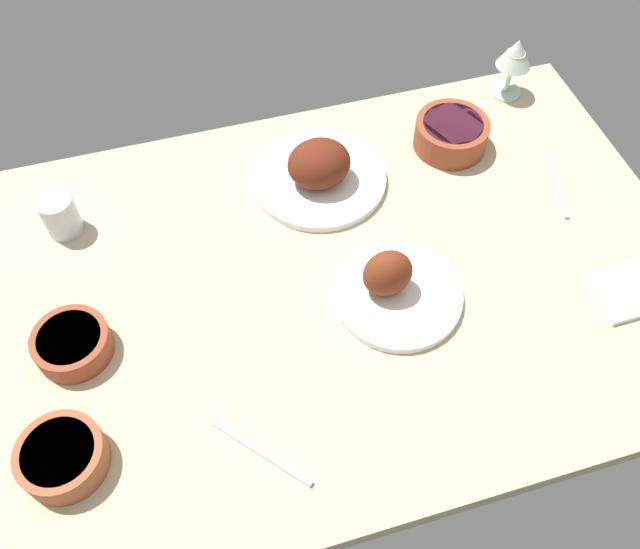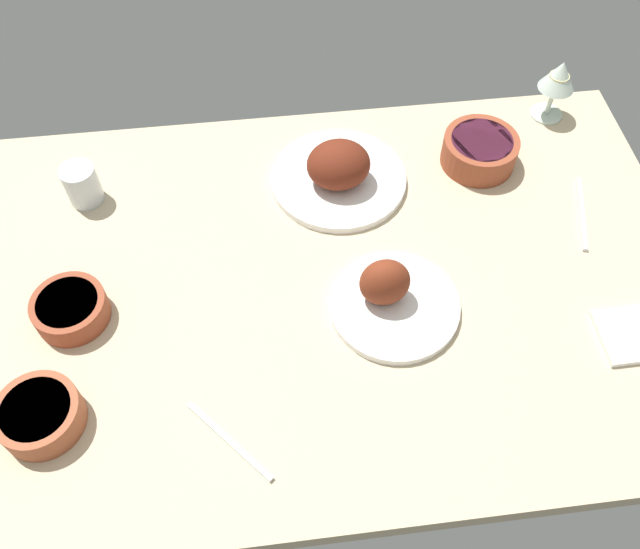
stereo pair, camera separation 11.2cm
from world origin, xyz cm
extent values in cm
cube|color=#C6B28E|center=(0.00, 0.00, 2.00)|extent=(140.00, 90.00, 4.00)
cylinder|color=white|center=(6.72, 24.03, 4.80)|extent=(27.56, 27.56, 1.60)
ellipsoid|color=#602314|center=(6.47, 22.93, 10.05)|extent=(12.63, 10.69, 9.67)
cylinder|color=white|center=(12.41, -7.46, 4.80)|extent=(23.20, 23.20, 1.60)
ellipsoid|color=maroon|center=(10.54, -5.88, 10.13)|extent=(8.87, 6.86, 9.85)
cylinder|color=#A35133|center=(-46.97, -21.97, 6.63)|extent=(13.34, 13.34, 5.25)
cylinder|color=#DBCC7A|center=(-46.97, -21.97, 8.75)|extent=(10.94, 10.94, 1.00)
cylinder|color=brown|center=(-44.10, -2.36, 6.41)|extent=(12.93, 12.93, 4.82)
cylinder|color=#D6BC70|center=(-44.10, -2.36, 8.32)|extent=(10.61, 10.61, 1.00)
cylinder|color=brown|center=(36.28, 26.11, 7.15)|extent=(15.33, 15.33, 6.30)
cylinder|color=#4C192D|center=(36.28, 26.11, 9.80)|extent=(12.57, 12.57, 1.00)
cylinder|color=silver|center=(55.26, 38.43, 4.25)|extent=(7.00, 7.00, 0.50)
cylinder|color=silver|center=(55.26, 38.43, 8.00)|extent=(1.00, 1.00, 7.00)
cone|color=silver|center=(55.26, 38.43, 14.75)|extent=(7.60, 7.60, 6.50)
cylinder|color=beige|center=(55.26, 38.43, 13.30)|extent=(4.18, 4.18, 2.80)
cylinder|color=silver|center=(-43.88, 25.52, 8.14)|extent=(6.76, 6.76, 8.28)
cube|color=silver|center=(-17.85, -28.84, 4.40)|extent=(12.97, 14.52, 0.80)
cube|color=silver|center=(53.12, 9.50, 4.40)|extent=(5.84, 18.12, 0.80)
camera|label=1|loc=(-19.44, -66.88, 105.29)|focal=37.60mm
camera|label=2|loc=(-8.43, -69.13, 105.29)|focal=37.60mm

